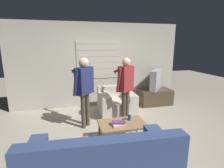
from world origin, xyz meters
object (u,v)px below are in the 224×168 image
Objects in this scene: book_stack at (118,123)px; spare_remote at (124,121)px; coffee_table at (122,125)px; armchair_beige at (116,103)px; person_left_standing at (84,84)px; tv at (156,80)px; couch_blue at (102,165)px; soda_can at (129,117)px; person_right_standing at (125,83)px.

book_stack is 0.19m from spare_remote.
coffee_table is at bearing -120.75° from spare_remote.
person_left_standing reaches higher than armchair_beige.
tv is 2.67× the size of book_stack.
spare_remote is (0.04, 0.06, 0.05)m from coffee_table.
person_left_standing is at bearing 118.54° from book_stack.
spare_remote is (-1.67, -1.89, -0.37)m from tv.
armchair_beige is at bearing -13.43° from person_left_standing.
armchair_beige is 1.48m from spare_remote.
couch_blue is 2.61m from armchair_beige.
soda_can is (0.76, 1.05, 0.18)m from couch_blue.
couch_blue is at bearing -134.95° from person_left_standing.
person_right_standing is 1.21m from book_stack.
person_right_standing reaches higher than coffee_table.
spare_remote is (0.63, 1.00, 0.13)m from couch_blue.
spare_remote is at bearing 38.97° from book_stack.
spare_remote is at bearing 61.47° from couch_blue.
book_stack is (-0.11, -0.07, 0.08)m from coffee_table.
person_left_standing is at bearing 134.76° from spare_remote.
tv is 5.56× the size of soda_can.
person_right_standing is 0.97m from soda_can.
person_right_standing is at bearing -46.32° from person_left_standing.
armchair_beige is 1.42m from soda_can.
tv is at bearing 48.71° from coffee_table.
coffee_table is (0.58, 0.94, 0.08)m from couch_blue.
coffee_table is at bearing 79.48° from armchair_beige.
person_right_standing is 12.02× the size of spare_remote.
armchair_beige is 3.69× the size of book_stack.
book_stack is at bearing 65.04° from couch_blue.
person_right_standing is at bearing 77.81° from soda_can.
book_stack is at bearing -149.15° from person_right_standing.
tv reaches higher than couch_blue.
soda_can is 0.15m from spare_remote.
person_right_standing reaches higher than couch_blue.
spare_remote is at bearing -143.89° from person_right_standing.
couch_blue is 1.31m from soda_can.
person_right_standing is 1.07m from spare_remote.
person_left_standing is (-0.93, -0.61, 0.74)m from armchair_beige.
person_left_standing is 1.01× the size of person_right_standing.
soda_can reaches higher than book_stack.
armchair_beige is at bearing 61.46° from person_right_standing.
soda_can is at bearing 1.22° from tv.
person_right_standing is at bearing 66.69° from couch_blue.
tv is (2.30, 2.89, 0.50)m from couch_blue.
armchair_beige is at bearing 86.24° from spare_remote.
tv is at bearing -22.44° from person_left_standing.
couch_blue is 1.99m from person_left_standing.
book_stack reaches higher than spare_remote.
coffee_table is at bearing 61.77° from couch_blue.
person_right_standing is at bearing 68.73° from coffee_table.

